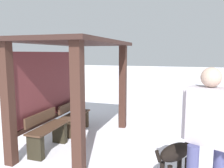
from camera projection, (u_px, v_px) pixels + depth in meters
The scene contains 6 objects.
ground_plane at pixel (78, 142), 5.09m from camera, with size 60.00×60.00×0.00m, color white.
bus_shelter at pixel (68, 70), 4.94m from camera, with size 2.98×1.71×2.23m.
bench_left_inside at pixel (47, 133), 4.61m from camera, with size 1.05×0.36×0.78m.
bench_center_inside at pixel (74, 119), 5.72m from camera, with size 1.05×0.36×0.74m.
person_walking at pixel (208, 128), 2.74m from camera, with size 0.42×0.65×1.80m.
dog at pixel (177, 154), 3.38m from camera, with size 0.76×0.58×0.67m.
Camera 1 is at (-4.39, -2.23, 1.96)m, focal length 36.64 mm.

